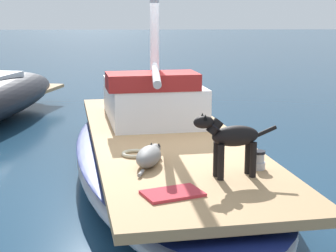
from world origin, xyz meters
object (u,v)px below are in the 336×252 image
coiled_rope (135,154)px  deck_towel (173,193)px  sailboat_main (165,157)px  dog_black (231,138)px  dog_grey (149,156)px  deck_winch (258,161)px

coiled_rope → deck_towel: bearing=-74.7°
sailboat_main → deck_towel: 2.54m
coiled_rope → deck_towel: size_ratio=0.58×
sailboat_main → deck_towel: bearing=-90.3°
sailboat_main → coiled_rope: size_ratio=23.24×
dog_black → deck_towel: 0.93m
sailboat_main → deck_towel: (-0.01, -2.51, 0.34)m
dog_grey → deck_towel: (0.22, -1.03, -0.09)m
dog_grey → sailboat_main: bearing=81.1°
dog_black → deck_winch: dog_black is taller
coiled_rope → deck_towel: 1.50m
coiled_rope → sailboat_main: bearing=69.0°
deck_winch → coiled_rope: size_ratio=0.65×
dog_grey → deck_winch: dog_grey is taller
deck_towel → deck_winch: bearing=39.5°
dog_grey → coiled_rope: dog_grey is taller
dog_black → dog_grey: dog_black is taller
sailboat_main → dog_black: bearing=-72.3°
sailboat_main → dog_grey: bearing=-98.9°
coiled_rope → deck_winch: bearing=-24.3°
dog_grey → deck_winch: bearing=-10.0°
dog_black → coiled_rope: 1.43m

